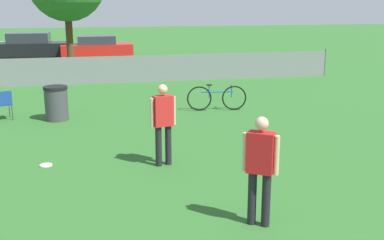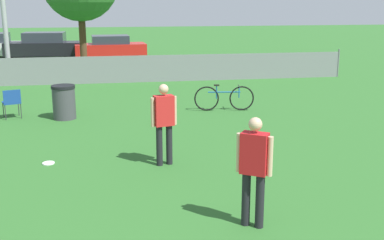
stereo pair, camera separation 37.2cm
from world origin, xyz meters
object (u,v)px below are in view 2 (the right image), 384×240
player_defender_red (254,165)px  parked_car_red (111,47)px  bicycle_sideline (224,98)px  parked_car_dark (45,46)px  frisbee_disc (48,163)px  player_thrower_red (164,119)px  trash_bin (64,102)px  folding_chair_sideline (12,101)px

player_defender_red → parked_car_red: (-1.93, 21.97, -0.31)m
bicycle_sideline → parked_car_dark: size_ratio=0.41×
bicycle_sideline → parked_car_dark: bearing=122.4°
parked_car_red → bicycle_sideline: bearing=-80.6°
frisbee_disc → parked_car_dark: (-2.32, 19.27, 0.69)m
player_thrower_red → trash_bin: bearing=105.6°
parked_car_red → player_thrower_red: bearing=-90.8°
folding_chair_sideline → frisbee_disc: bearing=90.2°
folding_chair_sideline → trash_bin: bearing=150.2°
player_thrower_red → trash_bin: 5.03m
player_thrower_red → trash_bin: size_ratio=1.74×
frisbee_disc → trash_bin: 3.99m
player_defender_red → frisbee_disc: bearing=167.4°
bicycle_sideline → trash_bin: (-4.74, -0.24, 0.10)m
player_defender_red → folding_chair_sideline: player_defender_red is taller
trash_bin → parked_car_red: parked_car_red is taller
player_defender_red → parked_car_dark: bearing=137.1°
folding_chair_sideline → parked_car_red: 14.57m
player_defender_red → bicycle_sideline: (1.39, 7.64, -0.58)m
parked_car_dark → frisbee_disc: bearing=-80.2°
folding_chair_sideline → parked_car_red: (2.88, 14.28, 0.15)m
bicycle_sideline → parked_car_dark: (-7.07, 15.07, 0.32)m
bicycle_sideline → parked_car_dark: 16.65m
folding_chair_sideline → player_defender_red: bearing=103.4°
player_defender_red → bicycle_sideline: 7.79m
bicycle_sideline → parked_car_red: (-3.32, 14.33, 0.27)m
bicycle_sideline → trash_bin: 4.74m
player_defender_red → player_thrower_red: (-0.98, 2.98, 0.00)m
player_defender_red → parked_car_red: size_ratio=0.41×
player_defender_red → folding_chair_sideline: (-4.81, 7.69, -0.46)m
player_defender_red → player_thrower_red: 3.14m
trash_bin → parked_car_red: (1.41, 14.57, 0.17)m
parked_car_red → parked_car_dark: bearing=165.1°
player_thrower_red → frisbee_disc: (-2.37, 0.46, -0.95)m
player_defender_red → frisbee_disc: player_defender_red is taller
frisbee_disc → parked_car_dark: parked_car_dark is taller
folding_chair_sideline → parked_car_red: size_ratio=0.21×
frisbee_disc → folding_chair_sideline: 4.52m
folding_chair_sideline → parked_car_red: parked_car_red is taller
player_defender_red → parked_car_red: 22.05m
trash_bin → parked_car_red: size_ratio=0.24×
player_thrower_red → bicycle_sideline: size_ratio=0.92×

